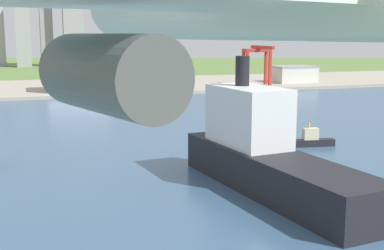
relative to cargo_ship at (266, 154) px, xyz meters
The scene contains 8 objects.
ground_plane 125.93m from the cargo_ship, 105.24° to the left, with size 2400.00×2400.00×0.00m, color #5C7A3D.
water_bay 70.21m from the cargo_ship, 118.37° to the left, with size 840.00×360.00×0.15m, color #385675.
industrial_pier 312.94m from the cargo_ship, 96.05° to the left, with size 840.00×140.00×2.50m, color #A39989.
cargo_ship is the anchor object (origin of this frame).
tugboat_small 66.09m from the cargo_ship, 46.48° to the left, with size 17.54×6.27×9.84m.
port_crane_red 292.64m from the cargo_ship, 64.93° to the left, with size 23.43×39.70×33.53m.
warehouse_main 275.17m from the cargo_ship, 95.26° to the left, with size 46.95×34.48×21.65m.
warehouse_annex 328.69m from the cargo_ship, 59.32° to the left, with size 37.42×28.68×14.63m.
Camera 1 is at (-34.93, 44.18, 45.66)m, focal length 48.67 mm.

